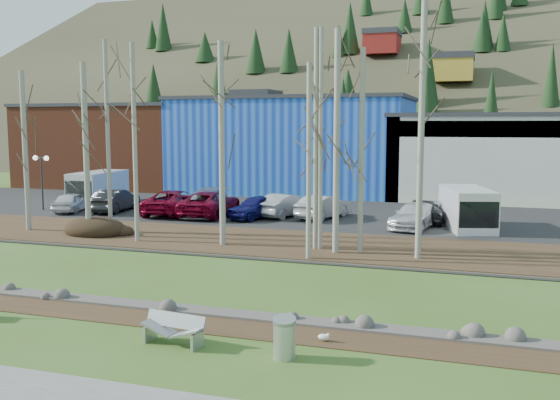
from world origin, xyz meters
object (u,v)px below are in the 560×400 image
(car_6, at_px, (423,211))
(car_7, at_px, (415,216))
(car_5, at_px, (323,207))
(car_0, at_px, (72,202))
(seagull, at_px, (324,337))
(bench_damaged, at_px, (174,329))
(van_grey, at_px, (97,188))
(car_3, at_px, (205,203))
(car_4, at_px, (257,207))
(litter_bin, at_px, (284,340))
(car_1, at_px, (115,200))
(car_8, at_px, (286,205))
(street_lamp, at_px, (41,167))
(car_9, at_px, (210,204))
(van_white, at_px, (468,209))
(car_2, at_px, (175,202))

(car_6, xyz_separation_m, car_7, (-0.27, -2.38, 0.03))
(car_5, bearing_deg, car_0, 25.74)
(seagull, bearing_deg, car_0, 146.27)
(bench_damaged, xyz_separation_m, van_grey, (-19.06, 24.52, 0.89))
(car_3, distance_m, car_6, 13.63)
(car_4, bearing_deg, litter_bin, -45.76)
(car_1, height_order, van_grey, van_grey)
(car_5, bearing_deg, car_7, -179.58)
(car_1, bearing_deg, car_8, -179.62)
(car_1, bearing_deg, bench_damaged, 119.89)
(bench_damaged, height_order, car_1, car_1)
(car_3, relative_size, car_5, 1.24)
(seagull, bearing_deg, bench_damaged, -153.62)
(bench_damaged, distance_m, street_lamp, 28.97)
(car_8, bearing_deg, car_9, 32.58)
(car_4, height_order, car_6, car_4)
(car_4, xyz_separation_m, car_8, (1.46, 1.29, 0.00))
(bench_damaged, height_order, seagull, bench_damaged)
(litter_bin, distance_m, van_white, 21.65)
(car_0, bearing_deg, car_4, 170.95)
(car_8, height_order, car_9, car_9)
(seagull, height_order, car_8, car_8)
(car_2, distance_m, car_9, 2.45)
(van_white, height_order, van_grey, van_grey)
(car_3, xyz_separation_m, van_grey, (-10.17, 3.11, 0.37))
(car_3, relative_size, car_7, 1.16)
(car_6, bearing_deg, car_3, 1.27)
(car_5, xyz_separation_m, car_8, (-2.45, 0.00, 0.00))
(litter_bin, height_order, car_4, car_4)
(car_2, relative_size, car_6, 1.20)
(bench_damaged, distance_m, litter_bin, 3.20)
(car_7, bearing_deg, car_8, 179.33)
(car_9, distance_m, van_grey, 11.03)
(car_6, height_order, van_white, van_white)
(litter_bin, height_order, car_3, car_3)
(car_3, xyz_separation_m, car_4, (3.59, -0.20, -0.07))
(seagull, bearing_deg, car_7, 95.41)
(car_5, bearing_deg, van_white, -170.73)
(litter_bin, height_order, car_5, car_5)
(car_5, bearing_deg, van_grey, 11.46)
(car_2, relative_size, van_grey, 1.04)
(seagull, distance_m, van_grey, 32.60)
(car_0, height_order, car_1, car_1)
(seagull, xyz_separation_m, car_8, (-7.71, 21.12, 0.71))
(bench_damaged, relative_size, street_lamp, 0.51)
(car_0, distance_m, car_3, 9.28)
(car_8, relative_size, van_grey, 0.81)
(bench_damaged, xyz_separation_m, van_white, (7.24, 21.17, 0.86))
(bench_damaged, bearing_deg, litter_bin, 5.46)
(car_7, xyz_separation_m, van_white, (2.86, 0.50, 0.45))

